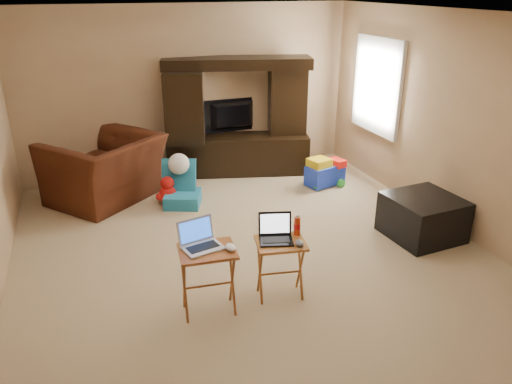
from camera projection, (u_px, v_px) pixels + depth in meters
name	position (u px, v px, depth m)	size (l,w,h in m)	color
floor	(250.00, 252.00, 5.54)	(5.50, 5.50, 0.00)	#CAAE8C
ceiling	(249.00, 13.00, 4.57)	(5.50, 5.50, 0.00)	silver
wall_back	(189.00, 92.00, 7.44)	(5.00, 5.00, 0.00)	tan
wall_front	(417.00, 289.00, 2.67)	(5.00, 5.00, 0.00)	tan
wall_right	(451.00, 122.00, 5.83)	(5.50, 5.50, 0.00)	tan
window_pane	(378.00, 86.00, 7.11)	(1.20, 1.20, 0.00)	white
window_frame	(377.00, 86.00, 7.10)	(0.06, 1.14, 1.34)	white
entertainment_center	(238.00, 117.00, 7.52)	(2.16, 0.54, 1.76)	black
television	(234.00, 116.00, 7.72)	(0.90, 0.12, 0.52)	black
recliner	(105.00, 170.00, 6.70)	(1.35, 1.18, 0.87)	#461C0F
child_rocker	(182.00, 184.00, 6.58)	(0.45, 0.52, 0.61)	#1A6A90
plush_toy	(168.00, 190.00, 6.69)	(0.35, 0.29, 0.38)	red
push_toy	(325.00, 171.00, 7.27)	(0.58, 0.41, 0.43)	blue
ottoman	(423.00, 217.00, 5.79)	(0.76, 0.76, 0.49)	black
tray_table_left	(208.00, 281.00, 4.42)	(0.49, 0.39, 0.64)	#9E5126
tray_table_right	(280.00, 269.00, 4.65)	(0.45, 0.36, 0.58)	#AB6A29
laptop_left	(202.00, 237.00, 4.26)	(0.33, 0.27, 0.24)	silver
laptop_right	(276.00, 230.00, 4.50)	(0.30, 0.25, 0.24)	black
mouse_left	(231.00, 247.00, 4.28)	(0.08, 0.13, 0.05)	white
mouse_right	(299.00, 243.00, 4.47)	(0.07, 0.12, 0.05)	#434348
water_bottle	(297.00, 226.00, 4.64)	(0.06, 0.06, 0.18)	red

